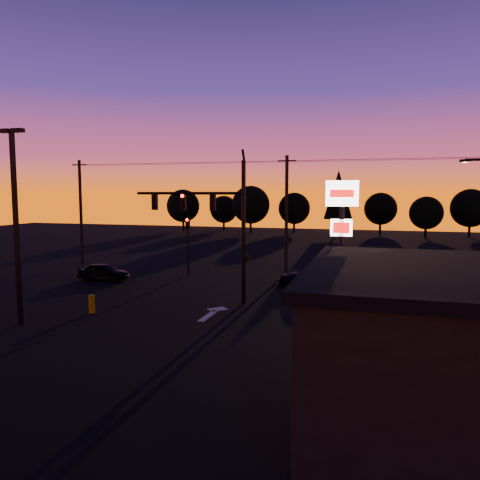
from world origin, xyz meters
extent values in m
plane|color=black|center=(0.00, 0.00, 0.00)|extent=(120.00, 120.00, 0.00)
cube|color=beige|center=(0.50, 1.00, 0.01)|extent=(0.35, 2.20, 0.01)
cube|color=beige|center=(0.50, 2.40, 0.01)|extent=(1.20, 1.20, 0.01)
cylinder|color=black|center=(1.50, 4.00, 4.00)|extent=(0.24, 0.24, 8.00)
cylinder|color=black|center=(1.50, 4.00, 8.20)|extent=(0.14, 0.52, 0.76)
cylinder|color=black|center=(-1.75, 4.00, 6.20)|extent=(6.50, 0.16, 0.16)
cube|color=black|center=(-0.30, 4.00, 5.70)|extent=(0.32, 0.22, 0.95)
sphere|color=black|center=(-0.30, 3.87, 6.05)|extent=(0.18, 0.18, 0.18)
sphere|color=black|center=(-0.30, 3.87, 5.75)|extent=(0.18, 0.18, 0.18)
sphere|color=black|center=(-0.30, 3.87, 5.45)|extent=(0.18, 0.18, 0.18)
cube|color=black|center=(-2.10, 4.00, 5.70)|extent=(0.32, 0.22, 0.95)
sphere|color=#FF0705|center=(-2.10, 3.87, 6.05)|extent=(0.18, 0.18, 0.18)
sphere|color=black|center=(-2.10, 3.87, 5.75)|extent=(0.18, 0.18, 0.18)
sphere|color=black|center=(-2.10, 3.87, 5.45)|extent=(0.18, 0.18, 0.18)
cube|color=black|center=(-3.90, 4.00, 5.70)|extent=(0.32, 0.22, 0.95)
sphere|color=black|center=(-3.90, 3.87, 6.05)|extent=(0.18, 0.18, 0.18)
sphere|color=black|center=(-3.90, 3.87, 5.75)|extent=(0.18, 0.18, 0.18)
sphere|color=black|center=(-3.90, 3.87, 5.45)|extent=(0.18, 0.18, 0.18)
cube|color=black|center=(1.68, 4.00, 2.60)|extent=(0.22, 0.18, 0.28)
cylinder|color=black|center=(-5.00, 11.50, 1.80)|extent=(0.14, 0.14, 3.60)
cube|color=black|center=(-5.00, 11.50, 3.90)|extent=(0.30, 0.20, 0.90)
sphere|color=#FF0705|center=(-5.00, 11.38, 4.22)|extent=(0.18, 0.18, 0.18)
sphere|color=black|center=(-5.00, 11.38, 3.94)|extent=(0.18, 0.18, 0.18)
sphere|color=black|center=(-5.00, 11.38, 3.66)|extent=(0.18, 0.18, 0.18)
cube|color=black|center=(-7.50, -3.00, 4.50)|extent=(0.18, 0.18, 9.00)
cube|color=black|center=(-7.85, -3.00, 9.05)|extent=(0.55, 0.30, 0.18)
cube|color=black|center=(-7.15, -3.00, 9.05)|extent=(0.55, 0.30, 0.18)
cube|color=black|center=(7.00, 1.50, 3.20)|extent=(0.22, 0.22, 6.40)
cube|color=white|center=(7.00, 1.50, 6.20)|extent=(1.50, 0.25, 1.20)
cube|color=red|center=(7.00, 1.36, 6.20)|extent=(1.10, 0.02, 0.35)
cube|color=white|center=(7.00, 1.50, 4.60)|extent=(1.00, 0.22, 0.80)
cube|color=red|center=(7.00, 1.37, 4.60)|extent=(0.75, 0.02, 0.50)
cylinder|color=black|center=(13.40, 5.50, 7.90)|extent=(1.20, 0.14, 0.14)
cube|color=black|center=(12.80, 5.50, 7.85)|extent=(0.50, 0.22, 0.14)
plane|color=#FFB759|center=(12.80, 5.50, 7.77)|extent=(0.35, 0.35, 0.00)
cylinder|color=black|center=(-16.00, 14.00, 4.50)|extent=(0.26, 0.26, 9.00)
cube|color=black|center=(-16.00, 14.00, 8.60)|extent=(1.40, 0.10, 0.10)
cylinder|color=black|center=(2.00, 14.00, 4.50)|extent=(0.26, 0.26, 9.00)
cube|color=black|center=(2.00, 14.00, 8.60)|extent=(1.40, 0.10, 0.10)
cylinder|color=black|center=(-7.00, 13.40, 8.55)|extent=(18.00, 0.02, 0.02)
cylinder|color=black|center=(-7.00, 14.00, 8.60)|extent=(18.00, 0.02, 0.02)
cylinder|color=black|center=(-7.00, 14.60, 8.55)|extent=(18.00, 0.02, 0.02)
cylinder|color=black|center=(11.00, 13.40, 8.55)|extent=(18.00, 0.02, 0.02)
cylinder|color=black|center=(11.00, 14.00, 8.60)|extent=(18.00, 0.02, 0.02)
cylinder|color=black|center=(11.00, 14.60, 8.55)|extent=(18.00, 0.02, 0.02)
cube|color=black|center=(9.00, -3.48, 1.40)|extent=(2.20, 0.05, 1.60)
cube|color=black|center=(12.00, -3.48, 1.40)|extent=(2.20, 0.05, 1.60)
cylinder|color=#BF8300|center=(-5.52, -0.16, 0.47)|extent=(0.31, 0.31, 0.94)
cylinder|color=black|center=(-22.00, 50.00, 0.81)|extent=(0.36, 0.36, 1.62)
sphere|color=black|center=(-22.00, 50.00, 4.06)|extent=(5.36, 5.36, 5.36)
cylinder|color=black|center=(-16.00, 53.00, 0.69)|extent=(0.36, 0.36, 1.38)
sphere|color=black|center=(-16.00, 53.00, 3.44)|extent=(4.54, 4.54, 4.54)
cylinder|color=black|center=(-10.00, 48.00, 0.88)|extent=(0.36, 0.36, 1.75)
sphere|color=black|center=(-10.00, 48.00, 4.38)|extent=(5.77, 5.78, 5.78)
cylinder|color=black|center=(-4.00, 52.00, 0.75)|extent=(0.36, 0.36, 1.50)
sphere|color=black|center=(-4.00, 52.00, 3.75)|extent=(4.95, 4.95, 4.95)
cylinder|color=black|center=(3.00, 49.00, 1.19)|extent=(0.36, 0.36, 2.38)
cone|color=black|center=(3.00, 49.00, 5.94)|extent=(4.18, 4.18, 7.12)
cylinder|color=black|center=(9.00, 54.00, 0.75)|extent=(0.36, 0.36, 1.50)
sphere|color=black|center=(9.00, 54.00, 3.75)|extent=(4.95, 4.95, 4.95)
cylinder|color=black|center=(15.00, 48.00, 0.69)|extent=(0.36, 0.36, 1.38)
sphere|color=black|center=(15.00, 48.00, 3.44)|extent=(4.54, 4.54, 4.54)
cylinder|color=black|center=(21.00, 51.00, 0.81)|extent=(0.36, 0.36, 1.62)
sphere|color=black|center=(21.00, 51.00, 4.06)|extent=(5.36, 5.36, 5.36)
imported|color=black|center=(-9.98, 7.88, 0.62)|extent=(3.67, 1.55, 1.24)
imported|color=black|center=(4.91, 9.15, 0.76)|extent=(5.63, 3.54, 1.52)
imported|color=black|center=(8.52, -1.25, 0.72)|extent=(4.85, 5.62, 1.44)
camera|label=1|loc=(8.63, -20.83, 6.25)|focal=35.00mm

